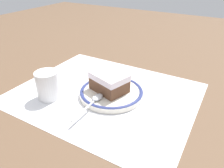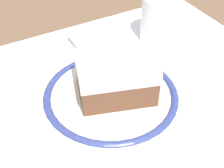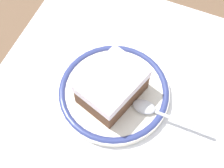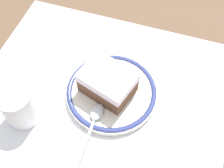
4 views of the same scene
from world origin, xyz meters
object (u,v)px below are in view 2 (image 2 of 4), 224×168
at_px(plate, 112,98).
at_px(spoon, 94,61).
at_px(napkin, 221,87).
at_px(cup, 160,21).
at_px(cake_slice, 117,78).

height_order(plate, spoon, spoon).
xyz_separation_m(plate, napkin, (-0.15, 0.05, -0.01)).
bearing_deg(plate, cup, -145.15).
bearing_deg(cup, plate, 34.85).
bearing_deg(cake_slice, cup, -143.98).
height_order(spoon, cup, cup).
height_order(spoon, napkin, spoon).
distance_m(cake_slice, spoon, 0.07).
relative_size(cake_slice, napkin, 0.90).
bearing_deg(cake_slice, plate, 6.86).
xyz_separation_m(spoon, napkin, (-0.14, 0.12, -0.02)).
relative_size(plate, cake_slice, 1.57).
bearing_deg(plate, cake_slice, -173.14).
distance_m(plate, cake_slice, 0.03).
bearing_deg(spoon, plate, 81.92).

